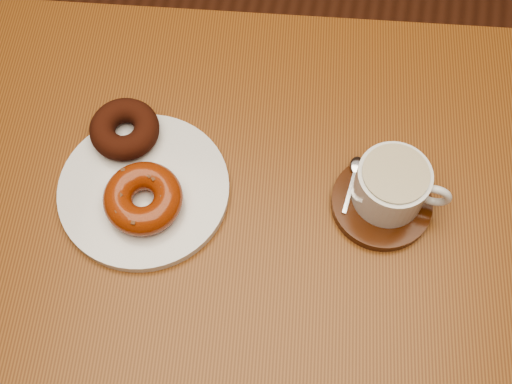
% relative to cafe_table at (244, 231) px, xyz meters
% --- Properties ---
extents(ground, '(6.00, 6.00, 0.00)m').
position_rel_cafe_table_xyz_m(ground, '(-0.04, 0.20, -0.69)').
color(ground, '#552B1A').
rests_on(ground, ground).
extents(cafe_table, '(0.96, 0.77, 0.82)m').
position_rel_cafe_table_xyz_m(cafe_table, '(0.00, 0.00, 0.00)').
color(cafe_table, brown).
rests_on(cafe_table, ground).
extents(donut_plate, '(0.27, 0.27, 0.01)m').
position_rel_cafe_table_xyz_m(donut_plate, '(-0.13, -0.02, 0.14)').
color(donut_plate, silver).
rests_on(donut_plate, cafe_table).
extents(donut_cinnamon, '(0.11, 0.11, 0.04)m').
position_rel_cafe_table_xyz_m(donut_cinnamon, '(-0.18, 0.05, 0.16)').
color(donut_cinnamon, '#36140A').
rests_on(donut_cinnamon, donut_plate).
extents(donut_caramel, '(0.13, 0.13, 0.04)m').
position_rel_cafe_table_xyz_m(donut_caramel, '(-0.12, -0.05, 0.17)').
color(donut_caramel, maroon).
rests_on(donut_caramel, donut_plate).
extents(saucer, '(0.16, 0.16, 0.01)m').
position_rel_cafe_table_xyz_m(saucer, '(0.19, 0.03, 0.14)').
color(saucer, '#381707').
rests_on(saucer, cafe_table).
extents(coffee_cup, '(0.13, 0.10, 0.07)m').
position_rel_cafe_table_xyz_m(coffee_cup, '(0.20, 0.03, 0.18)').
color(coffee_cup, silver).
rests_on(coffee_cup, saucer).
extents(teaspoon, '(0.02, 0.09, 0.01)m').
position_rel_cafe_table_xyz_m(teaspoon, '(0.15, 0.06, 0.15)').
color(teaspoon, silver).
rests_on(teaspoon, saucer).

